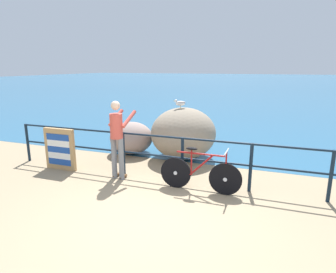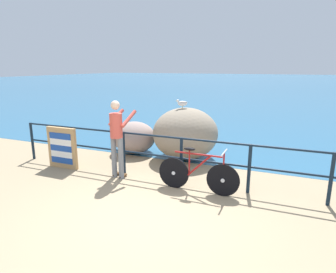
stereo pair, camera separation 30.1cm
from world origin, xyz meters
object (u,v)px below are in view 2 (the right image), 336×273
folded_deckchair_stack (62,148)px  breakwater_boulder_left (134,137)px  bicycle (198,174)px  seagull (182,103)px  person_at_railing (117,136)px  breakwater_boulder_main (185,133)px

folded_deckchair_stack → breakwater_boulder_left: 2.11m
bicycle → seagull: bearing=118.8°
folded_deckchair_stack → seagull: bearing=36.5°
person_at_railing → breakwater_boulder_main: person_at_railing is taller
seagull → bicycle: bearing=94.8°
bicycle → breakwater_boulder_left: bearing=143.1°
breakwater_boulder_main → bicycle: bearing=-64.2°
bicycle → breakwater_boulder_main: 2.27m
folded_deckchair_stack → breakwater_boulder_main: (2.59, 1.92, 0.19)m
person_at_railing → seagull: 2.15m
bicycle → breakwater_boulder_left: breakwater_boulder_left is taller
person_at_railing → breakwater_boulder_left: bearing=25.5°
folded_deckchair_stack → seagull: size_ratio=3.10×
breakwater_boulder_left → seagull: 1.84m
bicycle → person_at_railing: person_at_railing is taller
folded_deckchair_stack → breakwater_boulder_main: breakwater_boulder_main is taller
bicycle → folded_deckchair_stack: (-3.56, 0.10, 0.13)m
person_at_railing → seagull: (0.87, 1.88, 0.56)m
seagull → folded_deckchair_stack: bearing=13.0°
folded_deckchair_stack → seagull: (2.51, 1.86, 1.03)m
bicycle → seagull: (-1.05, 1.95, 1.16)m
breakwater_boulder_left → folded_deckchair_stack: bearing=-119.0°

